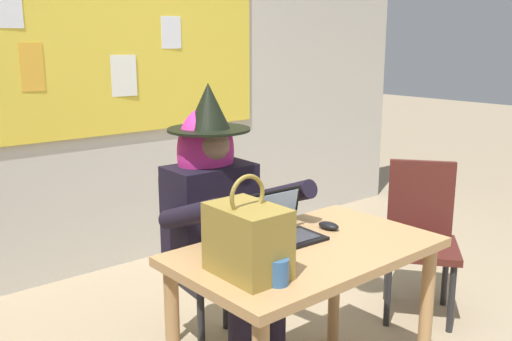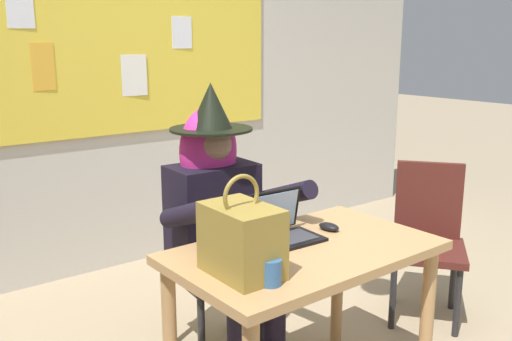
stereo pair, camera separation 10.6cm
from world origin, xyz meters
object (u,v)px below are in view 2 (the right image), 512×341
(laptop, at_px, (279,229))
(coffee_mug, at_px, (270,272))
(chair_at_desk, at_px, (208,251))
(person_costumed, at_px, (219,206))
(chair_extra_corner, at_px, (427,233))
(computer_mouse, at_px, (329,227))
(handbag, at_px, (242,239))
(desk_main, at_px, (304,273))

(laptop, bearing_deg, coffee_mug, -131.24)
(chair_at_desk, height_order, person_costumed, person_costumed)
(person_costumed, distance_m, chair_extra_corner, 1.29)
(chair_at_desk, bearing_deg, chair_extra_corner, 74.61)
(chair_at_desk, distance_m, computer_mouse, 0.70)
(handbag, xyz_separation_m, chair_extra_corner, (1.53, 0.30, -0.38))
(desk_main, bearing_deg, chair_extra_corner, 11.32)
(coffee_mug, height_order, chair_extra_corner, chair_extra_corner)
(desk_main, bearing_deg, handbag, -170.22)
(chair_at_desk, bearing_deg, handbag, -18.07)
(computer_mouse, relative_size, handbag, 0.28)
(person_costumed, height_order, computer_mouse, person_costumed)
(chair_at_desk, xyz_separation_m, computer_mouse, (0.27, -0.60, 0.24))
(desk_main, bearing_deg, computer_mouse, 22.71)
(computer_mouse, xyz_separation_m, handbag, (-0.60, -0.16, 0.12))
(computer_mouse, height_order, coffee_mug, coffee_mug)
(handbag, relative_size, chair_extra_corner, 0.43)
(desk_main, xyz_separation_m, laptop, (-0.02, 0.14, 0.16))
(handbag, relative_size, coffee_mug, 3.98)
(chair_at_desk, xyz_separation_m, laptop, (0.01, -0.55, 0.27))
(person_costumed, bearing_deg, desk_main, 6.33)
(laptop, xyz_separation_m, handbag, (-0.35, -0.20, 0.09))
(laptop, height_order, computer_mouse, laptop)
(desk_main, height_order, laptop, laptop)
(laptop, relative_size, coffee_mug, 3.42)
(laptop, xyz_separation_m, computer_mouse, (0.26, -0.04, -0.03))
(laptop, distance_m, chair_extra_corner, 1.22)
(handbag, bearing_deg, desk_main, 9.78)
(person_costumed, distance_m, handbag, 0.72)
(coffee_mug, distance_m, chair_extra_corner, 1.59)
(person_costumed, relative_size, laptop, 4.25)
(coffee_mug, bearing_deg, desk_main, 30.19)
(coffee_mug, bearing_deg, computer_mouse, 27.29)
(laptop, bearing_deg, person_costumed, 95.25)
(chair_extra_corner, bearing_deg, computer_mouse, -29.62)
(computer_mouse, bearing_deg, person_costumed, 112.76)
(coffee_mug, bearing_deg, person_costumed, 68.91)
(coffee_mug, bearing_deg, chair_at_desk, 71.05)
(chair_at_desk, height_order, handbag, handbag)
(desk_main, height_order, chair_extra_corner, chair_extra_corner)
(desk_main, distance_m, computer_mouse, 0.28)
(person_costumed, bearing_deg, chair_extra_corner, 76.04)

